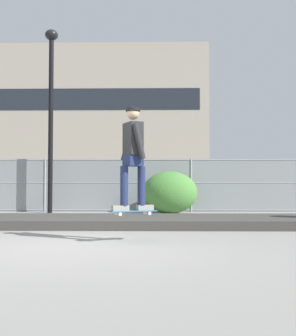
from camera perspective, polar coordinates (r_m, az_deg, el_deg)
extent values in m
plane|color=gray|center=(6.54, -10.94, -10.40)|extent=(120.00, 120.00, 0.00)
cube|color=#3D3A38|center=(9.96, -6.71, -7.06)|extent=(17.55, 2.45, 0.20)
cube|color=#2D608C|center=(7.01, -2.04, -5.80)|extent=(0.81, 0.53, 0.02)
cylinder|color=silver|center=(7.20, -0.42, -5.99)|extent=(0.06, 0.05, 0.05)
cylinder|color=silver|center=(7.04, 0.20, -6.07)|extent=(0.06, 0.05, 0.05)
cylinder|color=silver|center=(7.00, -4.30, -6.08)|extent=(0.06, 0.05, 0.05)
cylinder|color=silver|center=(6.83, -3.76, -6.18)|extent=(0.06, 0.05, 0.05)
cube|color=#99999E|center=(7.12, -0.11, -5.86)|extent=(0.11, 0.15, 0.01)
cube|color=#99999E|center=(6.91, -4.03, -5.96)|extent=(0.11, 0.15, 0.01)
cube|color=gray|center=(7.10, -0.40, -5.33)|extent=(0.30, 0.21, 0.09)
cube|color=gray|center=(6.93, -3.72, -5.40)|extent=(0.30, 0.21, 0.09)
cylinder|color=#1E284C|center=(7.06, -0.89, -2.38)|extent=(0.13, 0.13, 0.64)
cylinder|color=#1E284C|center=(6.94, -3.21, -2.38)|extent=(0.13, 0.13, 0.64)
cube|color=#1E284C|center=(7.01, -2.03, 0.98)|extent=(0.37, 0.41, 0.18)
cube|color=#262628|center=(7.04, -2.03, 3.90)|extent=(0.37, 0.44, 0.54)
cylinder|color=#262628|center=(7.26, -2.79, 3.24)|extent=(0.25, 0.18, 0.58)
cylinder|color=#262628|center=(6.81, -1.21, 3.61)|extent=(0.25, 0.18, 0.58)
sphere|color=tan|center=(7.10, -2.02, 7.31)|extent=(0.21, 0.21, 0.21)
cylinder|color=black|center=(7.11, -2.02, 7.77)|extent=(0.24, 0.24, 0.05)
cylinder|color=gray|center=(15.36, -13.63, -2.26)|extent=(0.06, 0.06, 1.85)
cylinder|color=gray|center=(14.90, 5.78, -2.32)|extent=(0.06, 0.06, 1.85)
cylinder|color=gray|center=(14.94, -4.06, 1.07)|extent=(25.58, 0.04, 0.04)
cylinder|color=gray|center=(14.91, -4.07, -1.97)|extent=(25.58, 0.04, 0.04)
cylinder|color=gray|center=(14.94, -4.08, -5.64)|extent=(25.58, 0.04, 0.04)
cube|color=gray|center=(14.91, -4.07, -2.32)|extent=(25.58, 0.01, 1.85)
cylinder|color=black|center=(14.84, -12.89, 5.53)|extent=(0.16, 0.16, 5.87)
ellipsoid|color=black|center=(15.57, -12.78, 16.97)|extent=(0.44, 0.44, 0.36)
cube|color=black|center=(18.86, -10.61, -3.07)|extent=(4.44, 1.89, 0.70)
cube|color=#23282D|center=(18.90, -11.19, -1.03)|extent=(2.23, 1.64, 0.64)
cylinder|color=black|center=(19.52, -6.21, -4.09)|extent=(0.64, 0.25, 0.64)
cylinder|color=black|center=(17.82, -6.80, -4.26)|extent=(0.64, 0.25, 0.64)
cylinder|color=black|center=(20.00, -14.02, -4.00)|extent=(0.64, 0.25, 0.64)
cylinder|color=black|center=(18.34, -15.31, -4.14)|extent=(0.64, 0.25, 0.64)
cube|color=#474C54|center=(18.82, 7.76, -3.09)|extent=(4.50, 2.07, 0.70)
cube|color=#23282D|center=(18.79, 7.14, -1.05)|extent=(2.29, 1.73, 0.64)
cylinder|color=black|center=(19.95, 11.20, -4.03)|extent=(0.65, 0.28, 0.64)
cylinder|color=black|center=(18.29, 12.46, -4.17)|extent=(0.65, 0.28, 0.64)
cylinder|color=black|center=(19.49, 3.36, -4.11)|extent=(0.65, 0.28, 0.64)
cylinder|color=black|center=(17.79, 3.91, -4.27)|extent=(0.65, 0.28, 0.64)
cube|color=#9E9384|center=(54.84, -6.76, 5.89)|extent=(27.13, 10.41, 17.51)
cube|color=#1E232B|center=(50.10, -7.58, 9.11)|extent=(24.96, 0.04, 2.50)
ellipsoid|color=#477F38|center=(13.88, 2.93, -3.29)|extent=(1.79, 1.46, 1.38)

